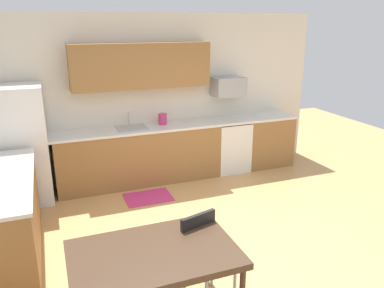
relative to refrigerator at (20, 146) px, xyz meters
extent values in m
plane|color=tan|center=(2.18, -2.22, -0.86)|extent=(12.00, 12.00, 0.00)
cube|color=silver|center=(2.18, 0.43, 0.49)|extent=(5.80, 0.10, 2.70)
cube|color=olive|center=(1.76, 0.08, -0.41)|extent=(2.66, 0.60, 0.90)
cube|color=olive|center=(4.14, 0.08, -0.41)|extent=(0.89, 0.60, 0.90)
cube|color=olive|center=(-0.12, -1.42, -0.41)|extent=(0.60, 2.00, 0.90)
cube|color=silver|center=(2.18, 0.08, 0.06)|extent=(4.80, 0.64, 0.04)
cube|color=silver|center=(-0.12, -1.42, 0.06)|extent=(0.64, 2.00, 0.04)
cube|color=olive|center=(1.88, 0.21, 1.04)|extent=(2.20, 0.34, 0.70)
cube|color=white|center=(0.00, 0.00, 0.00)|extent=(0.76, 0.70, 1.72)
cube|color=white|center=(3.39, 0.08, -0.42)|extent=(0.60, 0.60, 0.88)
cube|color=black|center=(3.39, 0.08, 0.03)|extent=(0.60, 0.60, 0.03)
cube|color=#9EA0A5|center=(3.39, 0.18, 0.63)|extent=(0.54, 0.36, 0.32)
cube|color=#A5A8AD|center=(1.65, 0.08, 0.02)|extent=(0.48, 0.40, 0.14)
cylinder|color=#B2B5BA|center=(1.65, 0.26, 0.18)|extent=(0.02, 0.02, 0.24)
cube|color=#422D1E|center=(1.13, -3.06, -0.17)|extent=(1.40, 0.90, 0.06)
cylinder|color=#422D1E|center=(0.49, -2.67, -0.53)|extent=(0.05, 0.05, 0.67)
cylinder|color=#422D1E|center=(1.77, -2.67, -0.53)|extent=(0.05, 0.05, 0.67)
cube|color=black|center=(1.68, -2.98, -0.41)|extent=(0.49, 0.49, 0.05)
cube|color=black|center=(1.63, -2.81, -0.21)|extent=(0.38, 0.14, 0.40)
cylinder|color=#B2B2B7|center=(1.88, -3.10, -0.65)|extent=(0.03, 0.03, 0.42)
cylinder|color=#B2B2B7|center=(1.47, -2.86, -0.65)|extent=(0.03, 0.03, 0.42)
cylinder|color=#B2B2B7|center=(1.80, -2.78, -0.65)|extent=(0.03, 0.03, 0.42)
cube|color=#CC3372|center=(1.71, -0.57, -0.86)|extent=(0.70, 0.50, 0.01)
cylinder|color=#CC3372|center=(2.18, 0.13, 0.16)|extent=(0.14, 0.14, 0.20)
camera|label=1|loc=(0.42, -5.78, 1.70)|focal=35.97mm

